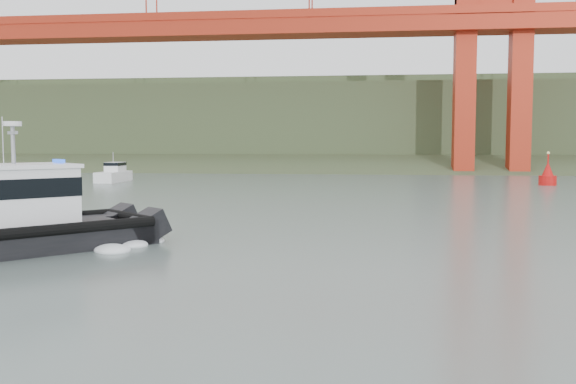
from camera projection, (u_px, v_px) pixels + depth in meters
name	position (u px, v px, depth m)	size (l,w,h in m)	color
ground	(267.00, 268.00, 24.39)	(400.00, 400.00, 0.00)	#505F59
headlands	(351.00, 132.00, 148.01)	(500.00, 105.36, 27.12)	#394B2A
patrol_boat	(15.00, 218.00, 28.03)	(11.41, 11.94, 5.88)	black
motorboat	(114.00, 174.00, 77.57)	(2.24, 6.71, 3.69)	white
nav_buoy	(548.00, 176.00, 71.19)	(1.90, 1.90, 3.96)	red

